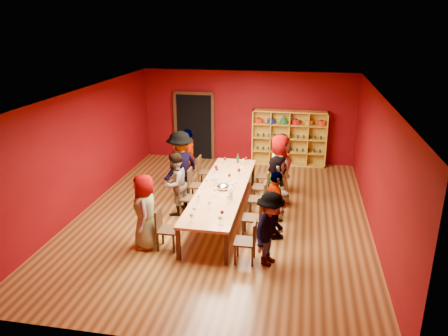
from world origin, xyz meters
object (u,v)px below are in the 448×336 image
Objects in this scene: person_right_1 at (275,205)px; person_left_3 at (181,166)px; chair_person_right_3 at (264,185)px; person_right_3 at (280,170)px; chair_person_left_4 at (203,170)px; person_right_2 at (277,187)px; chair_person_left_0 at (164,227)px; person_left_2 at (175,184)px; tasting_table at (222,189)px; person_right_4 at (281,163)px; chair_person_right_4 at (267,174)px; shelving_unit at (289,135)px; person_left_0 at (145,212)px; chair_person_left_3 at (194,183)px; chair_person_right_1 at (256,215)px; wine_bottle at (238,159)px; chair_person_right_2 at (261,197)px; person_left_4 at (188,158)px; person_right_0 at (270,229)px; spittoon_bowl at (223,187)px; chair_person_right_0 at (249,239)px; chair_person_left_2 at (186,195)px.

person_left_3 is at bearing 33.28° from person_right_1.
chair_person_right_3 is 0.59m from person_right_3.
person_right_2 reaches higher than chair_person_left_4.
person_left_2 reaches higher than chair_person_left_0.
tasting_table is 5.06× the size of chair_person_left_4.
person_right_4 reaches higher than person_right_2.
person_left_2 is at bearing -137.85° from chair_person_right_4.
person_right_3 is at bearing 51.26° from chair_person_left_0.
person_right_1 is at bearing -90.70° from shelving_unit.
chair_person_left_3 is at bearing 153.30° from person_left_0.
person_right_1 is at bearing 0.00° from chair_person_right_1.
wine_bottle is (0.08, 1.92, 0.15)m from tasting_table.
person_left_3 is (-1.26, 0.79, 0.24)m from tasting_table.
tasting_table is 0.95m from chair_person_right_2.
person_right_1 is at bearing 30.01° from person_left_4.
tasting_table is 1.88× the size of shelving_unit.
person_left_3 reaches higher than person_left_2.
person_right_2 is at bearing 22.69° from person_right_0.
shelving_unit is 2.70× the size of chair_person_right_1.
shelving_unit is 1.53× the size of person_left_2.
person_right_1 is 3.08m from wine_bottle.
chair_person_left_4 is 1.00× the size of chair_person_right_3.
spittoon_bowl is (-0.87, -1.11, 0.32)m from chair_person_right_3.
shelving_unit is at bearing 81.69° from chair_person_right_3.
person_left_2 is 2.35m from wine_bottle.
person_left_3 is 2.11× the size of chair_person_right_4.
chair_person_right_1 is at bearing 42.33° from person_right_0.
person_right_3 is at bearing 5.13° from chair_person_left_3.
chair_person_right_0 is 0.59× the size of person_right_0.
chair_person_right_0 is at bearing 66.65° from person_left_0.
chair_person_right_0 is at bearing -90.00° from chair_person_right_1.
chair_person_right_2 is 1.98m from wine_bottle.
person_left_3 reaches higher than tasting_table.
person_left_0 is 3.66m from chair_person_left_4.
chair_person_right_2 is (2.22, 1.94, -0.31)m from person_left_0.
spittoon_bowl reaches higher than chair_person_right_2.
chair_person_left_0 is 3.31m from chair_person_right_3.
chair_person_right_3 is 1.45m from spittoon_bowl.
chair_person_right_2 is 0.53× the size of person_right_4.
chair_person_right_3 is (2.22, 2.76, -0.31)m from person_left_0.
person_left_0 reaches higher than chair_person_right_0.
person_right_3 is at bearing -37.36° from wine_bottle.
chair_person_right_0 is at bearing -64.60° from chair_person_left_4.
wine_bottle is at bearing 63.57° from chair_person_left_2.
person_right_0 is (2.65, -3.83, -0.08)m from person_left_4.
shelving_unit reaches higher than wine_bottle.
person_right_1 reaches higher than chair_person_right_3.
chair_person_right_3 is at bearing 29.93° from chair_person_left_2.
tasting_table is at bearing 55.71° from person_right_0.
person_left_4 is at bearing 49.20° from person_right_2.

